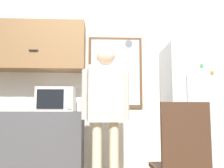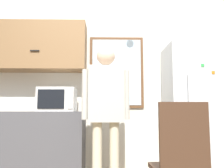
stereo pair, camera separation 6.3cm
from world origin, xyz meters
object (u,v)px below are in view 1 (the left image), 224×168
(person, at_px, (106,102))
(chair, at_px, (182,158))
(microwave, at_px, (56,100))
(refrigerator, at_px, (196,113))

(person, bearing_deg, chair, -55.85)
(microwave, bearing_deg, chair, -42.01)
(microwave, height_order, refrigerator, refrigerator)
(microwave, xyz_separation_m, refrigerator, (1.86, 0.03, -0.17))
(person, bearing_deg, microwave, 146.75)
(microwave, xyz_separation_m, person, (0.64, -0.35, -0.04))
(person, bearing_deg, refrigerator, 12.88)
(person, height_order, chair, person)
(person, relative_size, refrigerator, 0.94)
(person, relative_size, chair, 1.71)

